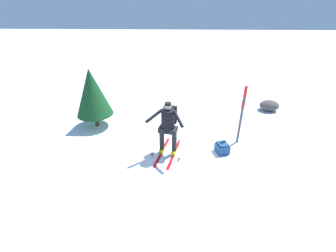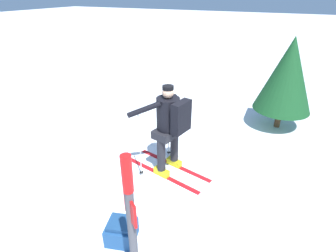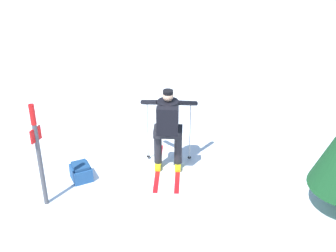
% 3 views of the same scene
% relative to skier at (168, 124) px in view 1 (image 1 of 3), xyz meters
% --- Properties ---
extents(ground_plane, '(80.00, 80.00, 0.00)m').
position_rel_skier_xyz_m(ground_plane, '(0.32, 0.54, -0.99)').
color(ground_plane, white).
extents(skier, '(1.09, 1.70, 1.67)m').
position_rel_skier_xyz_m(skier, '(0.00, 0.00, 0.00)').
color(skier, red).
rests_on(skier, ground_plane).
extents(dropped_backpack, '(0.45, 0.47, 0.33)m').
position_rel_skier_xyz_m(dropped_backpack, '(1.67, 0.08, -0.83)').
color(dropped_backpack, navy).
rests_on(dropped_backpack, ground_plane).
extents(trail_marker, '(0.16, 0.21, 1.94)m').
position_rel_skier_xyz_m(trail_marker, '(2.28, 0.71, 0.16)').
color(trail_marker, '#4C4C51').
rests_on(trail_marker, ground_plane).
extents(rock_boulder, '(0.81, 0.68, 0.44)m').
position_rel_skier_xyz_m(rock_boulder, '(4.23, 3.39, -0.77)').
color(rock_boulder, '#474442').
rests_on(rock_boulder, ground_plane).
extents(pine_tree, '(1.31, 1.31, 2.18)m').
position_rel_skier_xyz_m(pine_tree, '(-2.78, 1.66, 0.34)').
color(pine_tree, '#4C331E').
rests_on(pine_tree, ground_plane).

